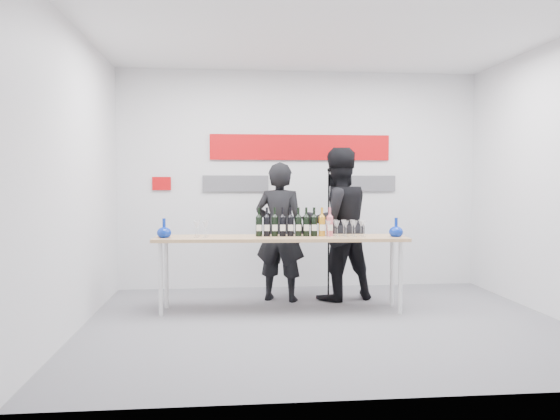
% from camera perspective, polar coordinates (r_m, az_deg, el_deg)
% --- Properties ---
extents(ground, '(5.00, 5.00, 0.00)m').
position_cam_1_polar(ground, '(5.83, 4.79, -11.70)').
color(ground, slate).
rests_on(ground, ground).
extents(back_wall, '(5.00, 0.04, 3.00)m').
position_cam_1_polar(back_wall, '(7.61, 2.13, 3.16)').
color(back_wall, silver).
rests_on(back_wall, ground).
extents(signage, '(3.38, 0.02, 0.79)m').
position_cam_1_polar(signage, '(7.58, 1.74, 5.48)').
color(signage, '#C2080C').
rests_on(signage, back_wall).
extents(tasting_table, '(2.87, 0.73, 0.85)m').
position_cam_1_polar(tasting_table, '(6.20, 0.09, -3.39)').
color(tasting_table, tan).
rests_on(tasting_table, ground).
extents(wine_bottles, '(0.89, 0.13, 0.33)m').
position_cam_1_polar(wine_bottles, '(6.22, 1.52, -1.24)').
color(wine_bottles, black).
rests_on(wine_bottles, tasting_table).
extents(decanter_left, '(0.16, 0.16, 0.21)m').
position_cam_1_polar(decanter_left, '(6.21, -12.02, -1.85)').
color(decanter_left, '#08279F').
rests_on(decanter_left, tasting_table).
extents(decanter_right, '(0.16, 0.16, 0.21)m').
position_cam_1_polar(decanter_right, '(6.32, 12.03, -1.77)').
color(decanter_right, '#08279F').
rests_on(decanter_right, tasting_table).
extents(glasses_left, '(0.17, 0.23, 0.18)m').
position_cam_1_polar(glasses_left, '(6.21, -8.22, -1.95)').
color(glasses_left, silver).
rests_on(glasses_left, tasting_table).
extents(glasses_right, '(0.47, 0.25, 0.18)m').
position_cam_1_polar(glasses_right, '(6.26, 6.79, -1.91)').
color(glasses_right, silver).
rests_on(glasses_right, tasting_table).
extents(presenter_left, '(0.73, 0.61, 1.71)m').
position_cam_1_polar(presenter_left, '(6.74, -0.02, -2.29)').
color(presenter_left, black).
rests_on(presenter_left, ground).
extents(presenter_right, '(1.09, 0.95, 1.90)m').
position_cam_1_polar(presenter_right, '(6.84, 5.97, -1.46)').
color(presenter_right, black).
rests_on(presenter_right, ground).
extents(mic_stand, '(0.19, 0.19, 1.65)m').
position_cam_1_polar(mic_stand, '(6.90, 5.09, -5.15)').
color(mic_stand, black).
rests_on(mic_stand, ground).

